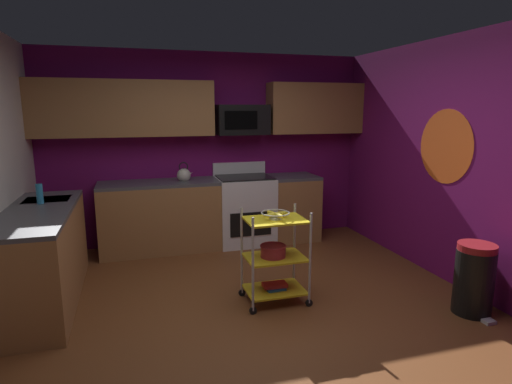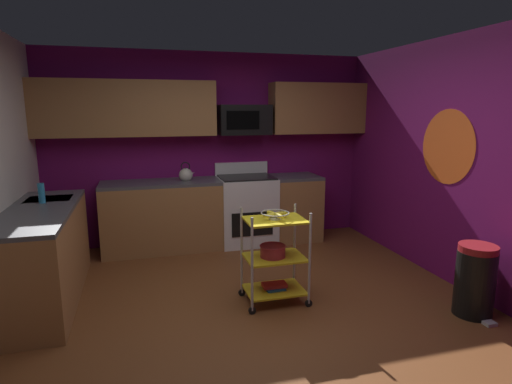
# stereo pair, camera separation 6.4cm
# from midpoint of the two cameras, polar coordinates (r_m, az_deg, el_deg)

# --- Properties ---
(floor) EXTENTS (4.40, 4.80, 0.04)m
(floor) POSITION_cam_midpoint_polar(r_m,az_deg,el_deg) (4.00, 0.64, -16.60)
(floor) COLOR brown
(floor) RESTS_ON ground
(wall_back) EXTENTS (4.52, 0.06, 2.60)m
(wall_back) POSITION_cam_midpoint_polar(r_m,az_deg,el_deg) (5.94, -5.91, 5.86)
(wall_back) COLOR #6B1156
(wall_back) RESTS_ON ground
(wall_right) EXTENTS (0.06, 4.80, 2.60)m
(wall_right) POSITION_cam_midpoint_polar(r_m,az_deg,el_deg) (4.72, 27.74, 3.25)
(wall_right) COLOR #6B1156
(wall_right) RESTS_ON ground
(wall_flower_decal) EXTENTS (0.00, 0.80, 0.80)m
(wall_flower_decal) POSITION_cam_midpoint_polar(r_m,az_deg,el_deg) (4.94, 24.82, 5.57)
(wall_flower_decal) COLOR #E5591E
(counter_run) EXTENTS (3.68, 2.48, 0.92)m
(counter_run) POSITION_cam_midpoint_polar(r_m,az_deg,el_deg) (5.21, -12.38, -4.47)
(counter_run) COLOR #9E6B3D
(counter_run) RESTS_ON ground
(oven_range) EXTENTS (0.76, 0.65, 1.10)m
(oven_range) POSITION_cam_midpoint_polar(r_m,az_deg,el_deg) (5.85, -1.00, -2.33)
(oven_range) COLOR white
(oven_range) RESTS_ON ground
(upper_cabinets) EXTENTS (4.40, 0.33, 0.70)m
(upper_cabinets) POSITION_cam_midpoint_polar(r_m,az_deg,el_deg) (5.71, -6.66, 11.16)
(upper_cabinets) COLOR #9E6B3D
(microwave) EXTENTS (0.70, 0.39, 0.40)m
(microwave) POSITION_cam_midpoint_polar(r_m,az_deg,el_deg) (5.79, -1.31, 9.75)
(microwave) COLOR black
(rolling_cart) EXTENTS (0.62, 0.42, 0.91)m
(rolling_cart) POSITION_cam_midpoint_polar(r_m,az_deg,el_deg) (4.08, 3.00, -8.79)
(rolling_cart) COLOR silver
(rolling_cart) RESTS_ON ground
(fruit_bowl) EXTENTS (0.27, 0.27, 0.07)m
(fruit_bowl) POSITION_cam_midpoint_polar(r_m,az_deg,el_deg) (3.96, 3.06, -3.03)
(fruit_bowl) COLOR silver
(fruit_bowl) RESTS_ON rolling_cart
(mixing_bowl_large) EXTENTS (0.25, 0.25, 0.11)m
(mixing_bowl_large) POSITION_cam_midpoint_polar(r_m,az_deg,el_deg) (4.05, 2.74, -7.95)
(mixing_bowl_large) COLOR maroon
(mixing_bowl_large) RESTS_ON rolling_cart
(book_stack) EXTENTS (0.24, 0.18, 0.06)m
(book_stack) POSITION_cam_midpoint_polar(r_m,az_deg,el_deg) (4.19, 2.95, -12.59)
(book_stack) COLOR #1E4C8C
(book_stack) RESTS_ON rolling_cart
(kettle) EXTENTS (0.21, 0.18, 0.26)m
(kettle) POSITION_cam_midpoint_polar(r_m,az_deg,el_deg) (5.60, -9.16, 2.32)
(kettle) COLOR beige
(kettle) RESTS_ON counter_run
(dish_soap_bottle) EXTENTS (0.06, 0.06, 0.20)m
(dish_soap_bottle) POSITION_cam_midpoint_polar(r_m,az_deg,el_deg) (4.70, -26.69, -0.15)
(dish_soap_bottle) COLOR #2D8CBF
(dish_soap_bottle) RESTS_ON counter_run
(trash_can) EXTENTS (0.34, 0.42, 0.66)m
(trash_can) POSITION_cam_midpoint_polar(r_m,az_deg,el_deg) (4.37, 27.90, -10.53)
(trash_can) COLOR black
(trash_can) RESTS_ON ground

